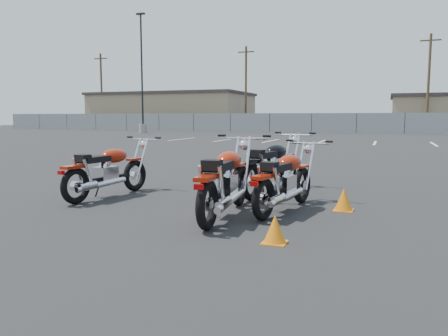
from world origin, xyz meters
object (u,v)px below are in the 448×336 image
(motorcycle_second_black, at_px, (272,167))
(motorcycle_third_red, at_px, (285,180))
(motorcycle_front_red, at_px, (107,171))
(motorcycle_rear_red, at_px, (226,181))

(motorcycle_second_black, xyz_separation_m, motorcycle_third_red, (0.58, -1.42, -0.04))
(motorcycle_front_red, relative_size, motorcycle_rear_red, 0.91)
(motorcycle_second_black, height_order, motorcycle_third_red, motorcycle_second_black)
(motorcycle_front_red, height_order, motorcycle_rear_red, motorcycle_rear_red)
(motorcycle_front_red, relative_size, motorcycle_third_red, 1.01)
(motorcycle_front_red, height_order, motorcycle_third_red, motorcycle_front_red)
(motorcycle_second_black, distance_m, motorcycle_rear_red, 2.11)
(motorcycle_second_black, relative_size, motorcycle_rear_red, 0.98)
(motorcycle_third_red, bearing_deg, motorcycle_rear_red, -136.91)
(motorcycle_second_black, bearing_deg, motorcycle_rear_red, -94.21)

